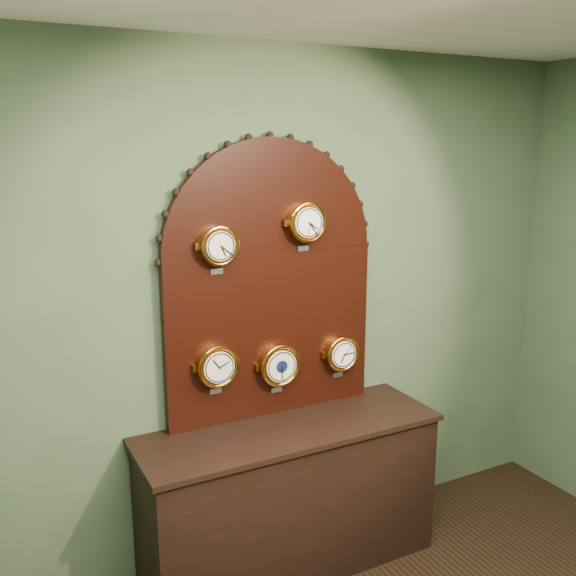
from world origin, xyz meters
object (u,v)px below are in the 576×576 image
arabic_clock (306,222)px  hygrometer (217,366)px  display_board (271,272)px  barometer (279,365)px  shop_counter (290,499)px  roman_clock (218,245)px  tide_clock (341,353)px

arabic_clock → hygrometer: bearing=-180.0°
display_board → hygrometer: bearing=-169.0°
display_board → barometer: 0.51m
shop_counter → roman_clock: (-0.32, 0.15, 1.40)m
arabic_clock → barometer: arabic_clock is taller
display_board → arabic_clock: size_ratio=5.69×
roman_clock → barometer: roman_clock is taller
roman_clock → tide_clock: (0.73, -0.00, -0.68)m
roman_clock → hygrometer: 0.63m
display_board → hygrometer: (-0.34, -0.07, -0.45)m
barometer → tide_clock: size_ratio=1.12×
shop_counter → barometer: 0.74m
display_board → tide_clock: 0.65m
shop_counter → display_board: size_ratio=1.05×
hygrometer → barometer: (0.36, -0.00, -0.05)m
arabic_clock → barometer: 0.79m
arabic_clock → hygrometer: 0.88m
display_board → roman_clock: bearing=-168.3°
arabic_clock → roman_clock: bearing=180.0°
shop_counter → hygrometer: hygrometer is taller
barometer → shop_counter: bearing=-95.8°
shop_counter → tide_clock: size_ratio=6.17×
hygrometer → tide_clock: 0.76m
display_board → arabic_clock: 0.33m
hygrometer → barometer: 0.36m
hygrometer → tide_clock: size_ratio=1.07×
display_board → hygrometer: 0.57m
shop_counter → display_board: display_board is taller
roman_clock → hygrometer: (-0.02, -0.00, -0.63)m
display_board → roman_clock: 0.37m
roman_clock → tide_clock: bearing=-0.0°
shop_counter → roman_clock: size_ratio=6.30×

